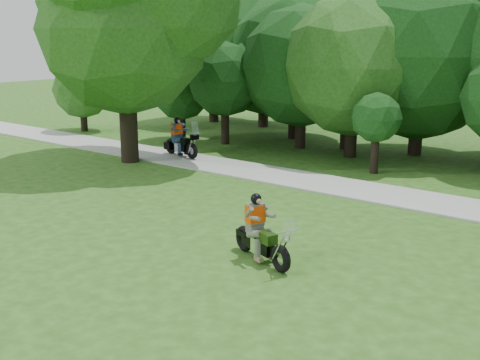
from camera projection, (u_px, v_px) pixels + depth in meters
The scene contains 5 objects.
ground at pixel (237, 282), 12.03m from camera, with size 100.00×100.00×0.00m, color #2A4F16.
walkway at pixel (402, 197), 18.12m from camera, with size 60.00×2.20×0.06m, color #ADADA7.
big_tree_west at pixel (130, 8), 22.23m from camera, with size 8.64×6.56×9.96m.
chopper_motorcycle at pixel (259, 236), 13.08m from camera, with size 2.01×1.06×1.48m.
touring_motorcycle at pixel (179, 142), 23.98m from camera, with size 2.04×0.82×1.55m.
Camera 1 is at (7.00, -8.75, 4.84)m, focal length 45.00 mm.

